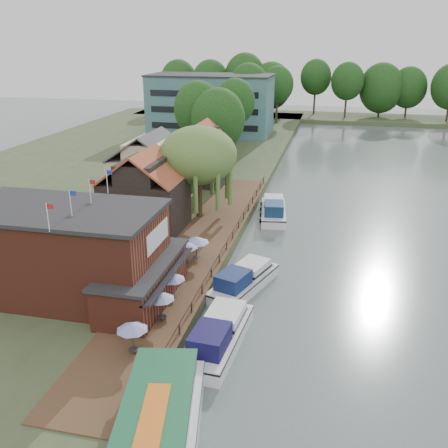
# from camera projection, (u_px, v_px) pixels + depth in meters

# --- Properties ---
(ground) EXTENTS (260.00, 260.00, 0.00)m
(ground) POSITION_uv_depth(u_px,v_px,m) (265.00, 320.00, 38.37)
(ground) COLOR #515E5C
(ground) RESTS_ON ground
(land_bank) EXTENTS (50.00, 140.00, 1.00)m
(land_bank) POSITION_uv_depth(u_px,v_px,m) (105.00, 176.00, 76.37)
(land_bank) COLOR #384728
(land_bank) RESTS_ON ground
(quay_deck) EXTENTS (6.00, 50.00, 0.10)m
(quay_deck) POSITION_uv_depth(u_px,v_px,m) (200.00, 248.00, 48.79)
(quay_deck) COLOR #47301E
(quay_deck) RESTS_ON land_bank
(quay_rail) EXTENTS (0.20, 49.00, 1.00)m
(quay_rail) POSITION_uv_depth(u_px,v_px,m) (228.00, 244.00, 48.53)
(quay_rail) COLOR black
(quay_rail) RESTS_ON land_bank
(pub) EXTENTS (20.00, 11.00, 7.30)m
(pub) POSITION_uv_depth(u_px,v_px,m) (87.00, 253.00, 38.73)
(pub) COLOR maroon
(pub) RESTS_ON land_bank
(hotel_block) EXTENTS (25.40, 12.40, 12.30)m
(hotel_block) POSITION_uv_depth(u_px,v_px,m) (211.00, 105.00, 104.31)
(hotel_block) COLOR #38666B
(hotel_block) RESTS_ON land_bank
(cottage_a) EXTENTS (8.60, 7.60, 8.50)m
(cottage_a) POSITION_uv_depth(u_px,v_px,m) (145.00, 191.00, 52.41)
(cottage_a) COLOR black
(cottage_a) RESTS_ON land_bank
(cottage_b) EXTENTS (9.60, 8.60, 8.50)m
(cottage_b) POSITION_uv_depth(u_px,v_px,m) (152.00, 167.00, 62.16)
(cottage_b) COLOR beige
(cottage_b) RESTS_ON land_bank
(cottage_c) EXTENTS (7.60, 7.60, 8.50)m
(cottage_c) POSITION_uv_depth(u_px,v_px,m) (201.00, 153.00, 69.55)
(cottage_c) COLOR black
(cottage_c) RESTS_ON land_bank
(willow) EXTENTS (8.60, 8.60, 10.43)m
(willow) POSITION_uv_depth(u_px,v_px,m) (199.00, 173.00, 55.71)
(willow) COLOR #476B2D
(willow) RESTS_ON land_bank
(umbrella_0) EXTENTS (2.06, 2.06, 2.38)m
(umbrella_0) POSITION_uv_depth(u_px,v_px,m) (133.00, 338.00, 32.00)
(umbrella_0) COLOR navy
(umbrella_0) RESTS_ON quay_deck
(umbrella_1) EXTENTS (2.01, 2.01, 2.38)m
(umbrella_1) POSITION_uv_depth(u_px,v_px,m) (161.00, 307.00, 35.72)
(umbrella_1) COLOR navy
(umbrella_1) RESTS_ON quay_deck
(umbrella_2) EXTENTS (2.11, 2.11, 2.38)m
(umbrella_2) POSITION_uv_depth(u_px,v_px,m) (172.00, 287.00, 38.61)
(umbrella_2) COLOR #1C279B
(umbrella_2) RESTS_ON quay_deck
(umbrella_3) EXTENTS (2.26, 2.26, 2.38)m
(umbrella_3) POSITION_uv_depth(u_px,v_px,m) (186.00, 254.00, 44.43)
(umbrella_3) COLOR navy
(umbrella_3) RESTS_ON quay_deck
(umbrella_4) EXTENTS (2.39, 2.39, 2.38)m
(umbrella_4) POSITION_uv_depth(u_px,v_px,m) (196.00, 249.00, 45.52)
(umbrella_4) COLOR navy
(umbrella_4) RESTS_ON quay_deck
(cruiser_0) EXTENTS (3.99, 10.37, 2.48)m
(cruiser_0) POSITION_uv_depth(u_px,v_px,m) (219.00, 331.00, 34.67)
(cruiser_0) COLOR white
(cruiser_0) RESTS_ON ground
(cruiser_1) EXTENTS (6.01, 10.10, 2.32)m
(cruiser_1) POSITION_uv_depth(u_px,v_px,m) (244.00, 277.00, 42.65)
(cruiser_1) COLOR silver
(cruiser_1) RESTS_ON ground
(cruiser_2) EXTENTS (4.55, 10.27, 2.41)m
(cruiser_2) POSITION_uv_depth(u_px,v_px,m) (274.00, 208.00, 59.82)
(cruiser_2) COLOR white
(cruiser_2) RESTS_ON ground
(swan) EXTENTS (0.44, 0.44, 0.44)m
(swan) POSITION_uv_depth(u_px,v_px,m) (177.00, 408.00, 28.93)
(swan) COLOR white
(swan) RESTS_ON ground
(bank_tree_0) EXTENTS (8.49, 8.49, 12.17)m
(bank_tree_0) POSITION_uv_depth(u_px,v_px,m) (218.00, 127.00, 78.98)
(bank_tree_0) COLOR #143811
(bank_tree_0) RESTS_ON land_bank
(bank_tree_1) EXTENTS (8.19, 8.19, 12.76)m
(bank_tree_1) POSITION_uv_depth(u_px,v_px,m) (199.00, 119.00, 84.21)
(bank_tree_1) COLOR #143811
(bank_tree_1) RESTS_ON land_bank
(bank_tree_2) EXTENTS (7.18, 7.18, 12.74)m
(bank_tree_2) POSITION_uv_depth(u_px,v_px,m) (235.00, 114.00, 89.82)
(bank_tree_2) COLOR #143811
(bank_tree_2) RESTS_ON land_bank
(bank_tree_3) EXTENTS (8.71, 8.71, 14.38)m
(bank_tree_3) POSITION_uv_depth(u_px,v_px,m) (248.00, 97.00, 108.45)
(bank_tree_3) COLOR #143811
(bank_tree_3) RESTS_ON land_bank
(bank_tree_4) EXTENTS (7.45, 7.45, 13.31)m
(bank_tree_4) POSITION_uv_depth(u_px,v_px,m) (277.00, 95.00, 117.11)
(bank_tree_4) COLOR #143811
(bank_tree_4) RESTS_ON land_bank
(bank_tree_5) EXTENTS (7.49, 7.49, 12.05)m
(bank_tree_5) POSITION_uv_depth(u_px,v_px,m) (248.00, 94.00, 125.58)
(bank_tree_5) COLOR #143811
(bank_tree_5) RESTS_ON land_bank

